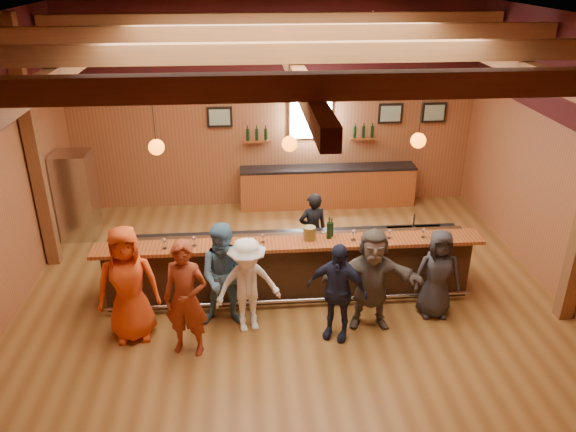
{
  "coord_description": "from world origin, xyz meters",
  "views": [
    {
      "loc": [
        -0.7,
        -8.17,
        5.29
      ],
      "look_at": [
        0.0,
        0.3,
        1.35
      ],
      "focal_mm": 35.0,
      "sensor_mm": 36.0,
      "label": 1
    }
  ],
  "objects_px": {
    "ice_bucket": "(309,233)",
    "bottle_a": "(331,229)",
    "back_bar_cabinet": "(328,186)",
    "customer_redvest": "(186,299)",
    "stainless_fridge": "(77,196)",
    "customer_dark": "(437,274)",
    "customer_brown": "(372,279)",
    "customer_denim": "(226,276)",
    "customer_orange": "(128,284)",
    "bartender": "(313,230)",
    "bar_counter": "(290,264)",
    "customer_navy": "(337,291)",
    "customer_white": "(248,286)"
  },
  "relations": [
    {
      "from": "bartender",
      "to": "bottle_a",
      "type": "xyz_separation_m",
      "value": [
        0.18,
        -1.0,
        0.51
      ]
    },
    {
      "from": "back_bar_cabinet",
      "to": "customer_denim",
      "type": "height_order",
      "value": "customer_denim"
    },
    {
      "from": "back_bar_cabinet",
      "to": "customer_white",
      "type": "relative_size",
      "value": 2.56
    },
    {
      "from": "customer_orange",
      "to": "bartender",
      "type": "xyz_separation_m",
      "value": [
        2.97,
        1.92,
        -0.19
      ]
    },
    {
      "from": "customer_orange",
      "to": "bar_counter",
      "type": "bearing_deg",
      "value": 16.6
    },
    {
      "from": "bottle_a",
      "to": "stainless_fridge",
      "type": "bearing_deg",
      "value": 151.32
    },
    {
      "from": "customer_brown",
      "to": "bottle_a",
      "type": "height_order",
      "value": "customer_brown"
    },
    {
      "from": "bartender",
      "to": "customer_dark",
      "type": "bearing_deg",
      "value": 124.77
    },
    {
      "from": "back_bar_cabinet",
      "to": "customer_navy",
      "type": "bearing_deg",
      "value": -96.95
    },
    {
      "from": "customer_redvest",
      "to": "bartender",
      "type": "distance_m",
      "value": 3.16
    },
    {
      "from": "customer_navy",
      "to": "ice_bucket",
      "type": "bearing_deg",
      "value": 129.32
    },
    {
      "from": "customer_orange",
      "to": "customer_white",
      "type": "xyz_separation_m",
      "value": [
        1.75,
        0.04,
        -0.14
      ]
    },
    {
      "from": "back_bar_cabinet",
      "to": "customer_orange",
      "type": "distance_m",
      "value": 5.95
    },
    {
      "from": "stainless_fridge",
      "to": "customer_dark",
      "type": "distance_m",
      "value": 7.21
    },
    {
      "from": "customer_brown",
      "to": "customer_dark",
      "type": "xyz_separation_m",
      "value": [
        1.1,
        0.2,
        -0.08
      ]
    },
    {
      "from": "back_bar_cabinet",
      "to": "customer_denim",
      "type": "distance_m",
      "value": 5.0
    },
    {
      "from": "bar_counter",
      "to": "customer_denim",
      "type": "distance_m",
      "value": 1.42
    },
    {
      "from": "bar_counter",
      "to": "customer_orange",
      "type": "xyz_separation_m",
      "value": [
        -2.48,
        -1.1,
        0.4
      ]
    },
    {
      "from": "ice_bucket",
      "to": "bottle_a",
      "type": "height_order",
      "value": "bottle_a"
    },
    {
      "from": "customer_orange",
      "to": "ice_bucket",
      "type": "relative_size",
      "value": 8.44
    },
    {
      "from": "customer_redvest",
      "to": "customer_brown",
      "type": "bearing_deg",
      "value": 23.87
    },
    {
      "from": "bar_counter",
      "to": "customer_navy",
      "type": "distance_m",
      "value": 1.49
    },
    {
      "from": "bartender",
      "to": "bar_counter",
      "type": "bearing_deg",
      "value": 48.41
    },
    {
      "from": "bar_counter",
      "to": "customer_white",
      "type": "bearing_deg",
      "value": -124.36
    },
    {
      "from": "back_bar_cabinet",
      "to": "customer_white",
      "type": "bearing_deg",
      "value": -112.4
    },
    {
      "from": "customer_orange",
      "to": "customer_dark",
      "type": "bearing_deg",
      "value": -5.06
    },
    {
      "from": "customer_denim",
      "to": "bottle_a",
      "type": "xyz_separation_m",
      "value": [
        1.72,
        0.72,
        0.37
      ]
    },
    {
      "from": "stainless_fridge",
      "to": "bartender",
      "type": "xyz_separation_m",
      "value": [
        4.61,
        -1.62,
        -0.17
      ]
    },
    {
      "from": "customer_brown",
      "to": "bartender",
      "type": "distance_m",
      "value": 2.05
    },
    {
      "from": "customer_denim",
      "to": "customer_orange",
      "type": "bearing_deg",
      "value": -166.61
    },
    {
      "from": "customer_dark",
      "to": "back_bar_cabinet",
      "type": "bearing_deg",
      "value": 109.05
    },
    {
      "from": "customer_orange",
      "to": "customer_dark",
      "type": "relative_size",
      "value": 1.23
    },
    {
      "from": "ice_bucket",
      "to": "bottle_a",
      "type": "relative_size",
      "value": 0.68
    },
    {
      "from": "back_bar_cabinet",
      "to": "bartender",
      "type": "bearing_deg",
      "value": -104.1
    },
    {
      "from": "customer_orange",
      "to": "customer_white",
      "type": "bearing_deg",
      "value": -6.14
    },
    {
      "from": "customer_navy",
      "to": "customer_dark",
      "type": "xyz_separation_m",
      "value": [
        1.68,
        0.43,
        -0.04
      ]
    },
    {
      "from": "customer_redvest",
      "to": "bartender",
      "type": "xyz_separation_m",
      "value": [
        2.1,
        2.35,
        -0.17
      ]
    },
    {
      "from": "customer_denim",
      "to": "customer_dark",
      "type": "xyz_separation_m",
      "value": [
        3.31,
        -0.02,
        -0.11
      ]
    },
    {
      "from": "customer_brown",
      "to": "bartender",
      "type": "bearing_deg",
      "value": 115.2
    },
    {
      "from": "back_bar_cabinet",
      "to": "customer_brown",
      "type": "bearing_deg",
      "value": -90.3
    },
    {
      "from": "customer_brown",
      "to": "customer_dark",
      "type": "relative_size",
      "value": 1.11
    },
    {
      "from": "customer_white",
      "to": "bartender",
      "type": "height_order",
      "value": "customer_white"
    },
    {
      "from": "bar_counter",
      "to": "ice_bucket",
      "type": "bearing_deg",
      "value": -40.43
    },
    {
      "from": "bar_counter",
      "to": "stainless_fridge",
      "type": "xyz_separation_m",
      "value": [
        -4.12,
        2.45,
        0.38
      ]
    },
    {
      "from": "bar_counter",
      "to": "customer_orange",
      "type": "height_order",
      "value": "customer_orange"
    },
    {
      "from": "bottle_a",
      "to": "back_bar_cabinet",
      "type": "bearing_deg",
      "value": 82.21
    },
    {
      "from": "back_bar_cabinet",
      "to": "customer_redvest",
      "type": "relative_size",
      "value": 2.23
    },
    {
      "from": "bottle_a",
      "to": "customer_navy",
      "type": "bearing_deg",
      "value": -94.27
    },
    {
      "from": "customer_orange",
      "to": "customer_brown",
      "type": "relative_size",
      "value": 1.11
    },
    {
      "from": "customer_white",
      "to": "customer_dark",
      "type": "bearing_deg",
      "value": -9.05
    }
  ]
}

